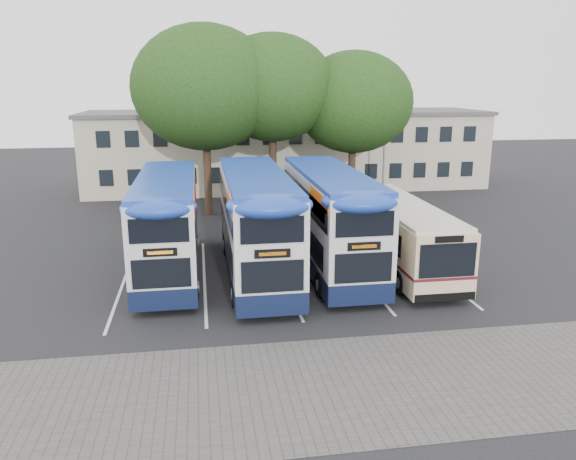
# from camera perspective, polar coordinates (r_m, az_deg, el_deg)

# --- Properties ---
(ground) EXTENTS (120.00, 120.00, 0.00)m
(ground) POSITION_cam_1_polar(r_m,az_deg,el_deg) (22.09, 11.04, -8.05)
(ground) COLOR black
(ground) RESTS_ON ground
(paving_strip) EXTENTS (40.00, 6.00, 0.01)m
(paving_strip) POSITION_cam_1_polar(r_m,az_deg,el_deg) (17.24, 10.37, -14.89)
(paving_strip) COLOR #595654
(paving_strip) RESTS_ON ground
(bay_lines) EXTENTS (14.12, 11.00, 0.01)m
(bay_lines) POSITION_cam_1_polar(r_m,az_deg,el_deg) (25.75, -0.67, -4.40)
(bay_lines) COLOR silver
(bay_lines) RESTS_ON ground
(depot_building) EXTENTS (32.40, 8.40, 6.20)m
(depot_building) POSITION_cam_1_polar(r_m,az_deg,el_deg) (46.92, -0.07, 8.30)
(depot_building) COLOR #B9AB95
(depot_building) RESTS_ON ground
(lamp_post) EXTENTS (0.25, 1.05, 9.06)m
(lamp_post) POSITION_cam_1_polar(r_m,az_deg,el_deg) (41.36, 9.86, 9.89)
(lamp_post) COLOR gray
(lamp_post) RESTS_ON ground
(tree_left) EXTENTS (9.15, 9.15, 12.02)m
(tree_left) POSITION_cam_1_polar(r_m,az_deg,el_deg) (36.55, -8.48, 14.10)
(tree_left) COLOR black
(tree_left) RESTS_ON ground
(tree_mid) EXTENTS (8.08, 8.08, 11.56)m
(tree_mid) POSITION_cam_1_polar(r_m,az_deg,el_deg) (37.29, -1.60, 14.24)
(tree_mid) COLOR black
(tree_mid) RESTS_ON ground
(tree_right) EXTENTS (7.91, 7.91, 10.54)m
(tree_right) POSITION_cam_1_polar(r_m,az_deg,el_deg) (38.63, 6.69, 12.76)
(tree_right) COLOR black
(tree_right) RESTS_ON ground
(bus_dd_left) EXTENTS (2.58, 10.62, 4.43)m
(bus_dd_left) POSITION_cam_1_polar(r_m,az_deg,el_deg) (25.82, -12.14, 0.95)
(bus_dd_left) COLOR #0E1733
(bus_dd_left) RESTS_ON ground
(bus_dd_mid) EXTENTS (2.71, 11.18, 4.66)m
(bus_dd_mid) POSITION_cam_1_polar(r_m,az_deg,el_deg) (24.95, -3.27, 1.08)
(bus_dd_mid) COLOR #0E1733
(bus_dd_mid) RESTS_ON ground
(bus_dd_right) EXTENTS (2.67, 10.99, 4.58)m
(bus_dd_right) POSITION_cam_1_polar(r_m,az_deg,el_deg) (25.93, 4.25, 1.49)
(bus_dd_right) COLOR #0E1733
(bus_dd_right) RESTS_ON ground
(bus_single) EXTENTS (2.62, 10.29, 3.07)m
(bus_single) POSITION_cam_1_polar(r_m,az_deg,el_deg) (26.75, 11.27, -0.07)
(bus_single) COLOR beige
(bus_single) RESTS_ON ground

